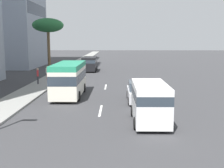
{
  "coord_description": "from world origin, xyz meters",
  "views": [
    {
      "loc": [
        -4.52,
        -1.08,
        5.04
      ],
      "look_at": [
        17.48,
        -0.79,
        1.54
      ],
      "focal_mm": 44.89,
      "sensor_mm": 36.0,
      "label": 1
    }
  ],
  "objects_px": {
    "car_lead": "(139,92)",
    "minibus_third": "(69,78)",
    "van_second": "(90,63)",
    "pedestrian_mid_block": "(38,75)",
    "van_fourth": "(150,100)",
    "palm_tree": "(48,26)",
    "pedestrian_near_lamp": "(47,72)"
  },
  "relations": [
    {
      "from": "van_second",
      "to": "pedestrian_near_lamp",
      "type": "xyz_separation_m",
      "value": [
        -10.8,
        4.22,
        -0.22
      ]
    },
    {
      "from": "car_lead",
      "to": "minibus_third",
      "type": "relative_size",
      "value": 0.62
    },
    {
      "from": "car_lead",
      "to": "pedestrian_mid_block",
      "type": "distance_m",
      "value": 13.35
    },
    {
      "from": "van_second",
      "to": "palm_tree",
      "type": "xyz_separation_m",
      "value": [
        -6.49,
        4.95,
        5.54
      ]
    },
    {
      "from": "van_second",
      "to": "van_fourth",
      "type": "distance_m",
      "value": 28.75
    },
    {
      "from": "car_lead",
      "to": "van_second",
      "type": "xyz_separation_m",
      "value": [
        22.16,
        6.05,
        0.52
      ]
    },
    {
      "from": "minibus_third",
      "to": "pedestrian_near_lamp",
      "type": "bearing_deg",
      "value": -155.43
    },
    {
      "from": "van_second",
      "to": "van_fourth",
      "type": "xyz_separation_m",
      "value": [
        -28.06,
        -6.26,
        0.07
      ]
    },
    {
      "from": "van_second",
      "to": "palm_tree",
      "type": "distance_m",
      "value": 9.87
    },
    {
      "from": "pedestrian_near_lamp",
      "to": "pedestrian_mid_block",
      "type": "distance_m",
      "value": 3.2
    },
    {
      "from": "pedestrian_near_lamp",
      "to": "palm_tree",
      "type": "xyz_separation_m",
      "value": [
        4.32,
        0.73,
        5.77
      ]
    },
    {
      "from": "van_second",
      "to": "pedestrian_near_lamp",
      "type": "relative_size",
      "value": 2.92
    },
    {
      "from": "minibus_third",
      "to": "pedestrian_near_lamp",
      "type": "distance_m",
      "value": 10.19
    },
    {
      "from": "car_lead",
      "to": "palm_tree",
      "type": "xyz_separation_m",
      "value": [
        15.67,
        11.0,
        6.06
      ]
    },
    {
      "from": "palm_tree",
      "to": "van_fourth",
      "type": "bearing_deg",
      "value": -152.54
    },
    {
      "from": "minibus_third",
      "to": "van_fourth",
      "type": "distance_m",
      "value": 10.15
    },
    {
      "from": "minibus_third",
      "to": "palm_tree",
      "type": "relative_size",
      "value": 0.88
    },
    {
      "from": "van_fourth",
      "to": "palm_tree",
      "type": "relative_size",
      "value": 0.6
    },
    {
      "from": "car_lead",
      "to": "van_fourth",
      "type": "relative_size",
      "value": 0.91
    },
    {
      "from": "car_lead",
      "to": "van_fourth",
      "type": "xyz_separation_m",
      "value": [
        -5.9,
        -0.21,
        0.6
      ]
    },
    {
      "from": "van_second",
      "to": "minibus_third",
      "type": "distance_m",
      "value": 20.06
    },
    {
      "from": "car_lead",
      "to": "van_fourth",
      "type": "distance_m",
      "value": 5.93
    },
    {
      "from": "van_second",
      "to": "pedestrian_mid_block",
      "type": "bearing_deg",
      "value": -17.82
    },
    {
      "from": "van_second",
      "to": "minibus_third",
      "type": "xyz_separation_m",
      "value": [
        -20.06,
        -0.01,
        0.33
      ]
    },
    {
      "from": "van_fourth",
      "to": "pedestrian_mid_block",
      "type": "distance_m",
      "value": 17.71
    },
    {
      "from": "car_lead",
      "to": "palm_tree",
      "type": "height_order",
      "value": "palm_tree"
    },
    {
      "from": "van_fourth",
      "to": "pedestrian_near_lamp",
      "type": "height_order",
      "value": "van_fourth"
    },
    {
      "from": "car_lead",
      "to": "pedestrian_mid_block",
      "type": "height_order",
      "value": "pedestrian_mid_block"
    },
    {
      "from": "pedestrian_mid_block",
      "to": "palm_tree",
      "type": "bearing_deg",
      "value": -11.15
    },
    {
      "from": "van_second",
      "to": "pedestrian_mid_block",
      "type": "distance_m",
      "value": 14.69
    },
    {
      "from": "pedestrian_mid_block",
      "to": "pedestrian_near_lamp",
      "type": "bearing_deg",
      "value": -19.6
    },
    {
      "from": "car_lead",
      "to": "van_fourth",
      "type": "bearing_deg",
      "value": -178.0
    }
  ]
}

